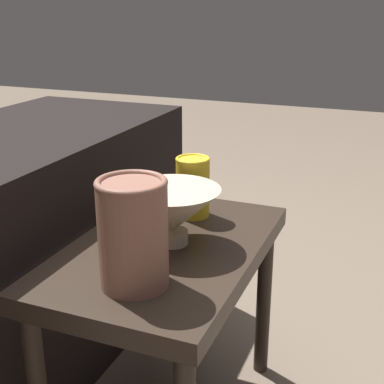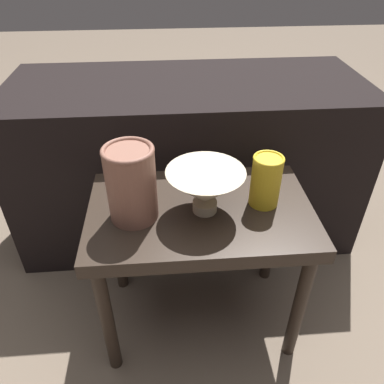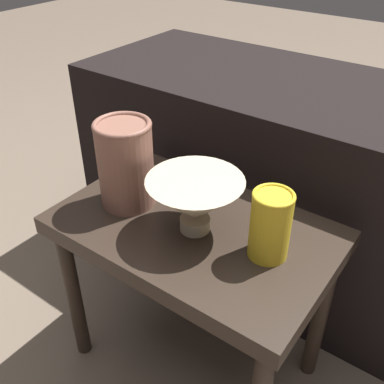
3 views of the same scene
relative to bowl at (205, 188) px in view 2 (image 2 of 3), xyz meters
name	(u,v)px [view 2 (image 2 of 3)]	position (x,y,z in m)	size (l,w,h in m)	color
ground_plane	(199,314)	(-0.01, 0.01, -0.52)	(8.00, 8.00, 0.00)	#6B5B4C
table	(200,226)	(-0.01, 0.01, -0.14)	(0.58, 0.37, 0.45)	#2D231C
couch_backdrop	(188,160)	(-0.01, 0.49, -0.21)	(1.23, 0.50, 0.61)	black
bowl	(205,188)	(0.00, 0.00, 0.00)	(0.19, 0.19, 0.12)	#C1B293
vase_textured_left	(131,183)	(-0.18, -0.01, 0.03)	(0.12, 0.12, 0.19)	brown
vase_colorful_right	(266,180)	(0.16, 0.02, 0.00)	(0.08, 0.08, 0.14)	gold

